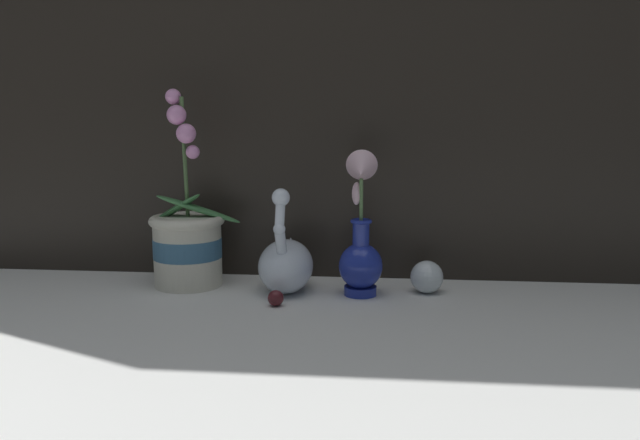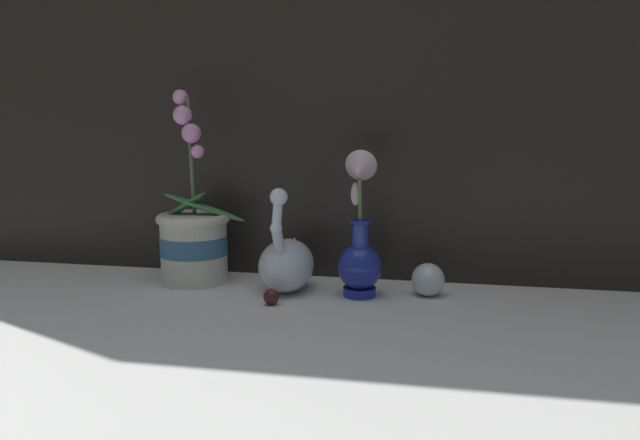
# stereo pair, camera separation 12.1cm
# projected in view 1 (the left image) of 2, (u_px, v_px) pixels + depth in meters

# --- Properties ---
(ground_plane) EXTENTS (2.80, 2.80, 0.00)m
(ground_plane) POSITION_uv_depth(u_px,v_px,m) (293.00, 311.00, 1.11)
(ground_plane) COLOR silver
(orchid_potted_plant) EXTENTS (0.19, 0.15, 0.40)m
(orchid_potted_plant) POSITION_uv_depth(u_px,v_px,m) (188.00, 241.00, 1.27)
(orchid_potted_plant) COLOR beige
(orchid_potted_plant) RESTS_ON ground_plane
(swan_figurine) EXTENTS (0.11, 0.18, 0.21)m
(swan_figurine) POSITION_uv_depth(u_px,v_px,m) (286.00, 263.00, 1.23)
(swan_figurine) COLOR silver
(swan_figurine) RESTS_ON ground_plane
(blue_vase) EXTENTS (0.08, 0.10, 0.28)m
(blue_vase) POSITION_uv_depth(u_px,v_px,m) (361.00, 244.00, 1.19)
(blue_vase) COLOR navy
(blue_vase) RESTS_ON ground_plane
(glass_sphere) EXTENTS (0.06, 0.06, 0.06)m
(glass_sphere) POSITION_uv_depth(u_px,v_px,m) (427.00, 277.00, 1.22)
(glass_sphere) COLOR silver
(glass_sphere) RESTS_ON ground_plane
(glass_bauble) EXTENTS (0.03, 0.03, 0.03)m
(glass_bauble) POSITION_uv_depth(u_px,v_px,m) (276.00, 298.00, 1.14)
(glass_bauble) COLOR #4C191E
(glass_bauble) RESTS_ON ground_plane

